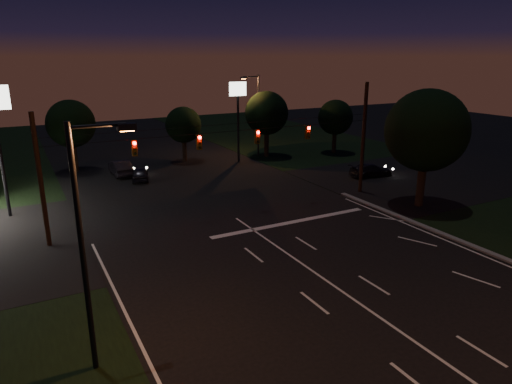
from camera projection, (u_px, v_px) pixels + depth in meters
ground at (374, 313)px, 20.18m from camera, size 140.00×140.00×0.00m
cross_street_right at (419, 178)px, 42.75m from camera, size 20.00×16.00×0.02m
stop_bar at (292, 222)px, 31.25m from camera, size 12.00×0.50×0.01m
utility_pole_right at (360, 192)px, 38.28m from camera, size 0.30×0.30×9.00m
utility_pole_left at (50, 245)px, 27.43m from camera, size 0.28×0.28×8.00m
signal_span at (229, 139)px, 31.25m from camera, size 24.00×0.40×1.56m
pole_sign_right at (238, 103)px, 47.36m from camera, size 1.80×0.30×8.40m
street_light_left at (89, 233)px, 15.29m from camera, size 2.20×0.35×9.00m
street_light_right_far at (256, 109)px, 50.80m from camera, size 2.20×0.35×9.00m
tree_right_near at (425, 131)px, 33.27m from camera, size 6.00×6.00×8.76m
tree_far_b at (71, 124)px, 44.08m from camera, size 4.60×4.60×6.98m
tree_far_c at (183, 125)px, 48.40m from camera, size 3.80×3.80×5.86m
tree_far_d at (266, 114)px, 50.54m from camera, size 4.80×4.80×7.30m
tree_far_e at (335, 118)px, 52.65m from camera, size 4.00×4.00×6.18m
car_oncoming_a at (140, 174)px, 41.66m from camera, size 2.32×3.85×1.23m
car_oncoming_b at (121, 168)px, 43.48m from camera, size 1.58×4.38×1.44m
car_cross at (371, 170)px, 42.98m from camera, size 4.44×2.28×1.23m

